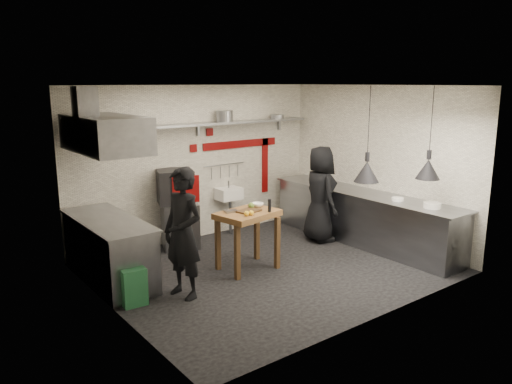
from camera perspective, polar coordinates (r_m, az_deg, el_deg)
floor at (r=7.89m, az=1.57°, el=-8.71°), size 5.00×5.00×0.00m
ceiling at (r=7.36m, az=1.70°, el=12.07°), size 5.00×5.00×0.00m
wall_back at (r=9.20m, az=-6.64°, el=3.32°), size 5.00×0.04×2.80m
wall_front at (r=6.06m, az=14.24°, el=-1.79°), size 5.00×0.04×2.80m
wall_left at (r=6.27m, az=-16.42°, el=-1.44°), size 0.04×4.20×2.80m
wall_right at (r=9.26m, az=13.76°, el=3.10°), size 0.04×4.20×2.80m
red_band_horiz at (r=9.66m, az=-1.76°, el=5.51°), size 1.70×0.02×0.14m
red_band_vert at (r=10.09m, az=1.03°, el=3.06°), size 0.14×0.02×1.10m
red_tile_a at (r=9.24m, az=-5.33°, el=6.83°), size 0.14×0.02×0.14m
red_tile_b at (r=9.09m, az=-7.17°, el=4.98°), size 0.14×0.02×0.14m
back_shelf at (r=8.96m, az=-6.16°, el=7.73°), size 4.60×0.34×0.04m
shelf_bracket_left at (r=8.29m, az=-18.04°, el=6.11°), size 0.04×0.06×0.24m
shelf_bracket_mid at (r=9.10m, az=-6.64°, el=7.16°), size 0.04×0.06×0.24m
shelf_bracket_right at (r=10.20m, az=2.64°, el=7.80°), size 0.04×0.06×0.24m
pan_far_left at (r=8.38m, az=-13.57°, el=7.57°), size 0.34×0.34×0.09m
pan_mid_left at (r=8.39m, az=-13.37°, el=7.52°), size 0.27×0.27×0.07m
stock_pot at (r=9.21m, az=-3.61°, el=8.65°), size 0.31×0.31×0.20m
pan_right at (r=9.96m, az=2.45°, el=8.61°), size 0.35×0.35×0.08m
oven_stand at (r=8.83m, az=-8.64°, el=-3.78°), size 0.75×0.72×0.80m
combi_oven at (r=8.70m, az=-9.24°, el=0.64°), size 0.74×0.72×0.58m
oven_door at (r=8.44m, az=-8.02°, el=0.31°), size 0.44×0.18×0.46m
oven_glass at (r=8.46m, az=-8.01°, el=0.34°), size 0.37×0.14×0.34m
hand_sink at (r=9.46m, az=-3.13°, el=-0.19°), size 0.46×0.34×0.22m
sink_tap at (r=9.42m, az=-3.14°, el=0.88°), size 0.03×0.03×0.14m
sink_drain at (r=9.53m, az=-2.96°, el=-2.81°), size 0.06×0.06×0.66m
utensil_rail at (r=9.47m, az=-3.65°, el=3.15°), size 0.90×0.02×0.02m
counter_right at (r=9.19m, az=12.08°, el=-2.95°), size 0.70×3.80×0.90m
counter_right_top at (r=9.08m, az=12.21°, el=-0.12°), size 0.76×3.90×0.03m
plate_stack at (r=8.23m, az=19.50°, el=-1.43°), size 0.32×0.32×0.09m
small_bowl_right at (r=8.57m, az=15.89°, el=-0.79°), size 0.21×0.21×0.05m
counter_left at (r=7.60m, az=-16.41°, el=-6.49°), size 0.70×1.90×0.90m
counter_left_top at (r=7.46m, az=-16.63°, el=-3.10°), size 0.76×2.00×0.03m
extractor_hood at (r=7.26m, az=-16.87°, el=6.39°), size 0.78×1.60×0.50m
hood_duct at (r=7.14m, az=-18.97°, el=9.39°), size 0.28×0.28×0.50m
green_bin at (r=6.82m, az=-13.94°, el=-10.35°), size 0.34×0.34×0.50m
prep_table at (r=7.73m, az=-0.97°, el=-5.55°), size 1.02×0.79×0.92m
cutting_board at (r=7.59m, az=-0.82°, el=-2.17°), size 0.40×0.33×0.02m
pepper_mill at (r=7.55m, az=1.56°, el=-1.57°), size 0.05×0.05×0.20m
lemon_a at (r=7.33m, az=-1.10°, el=-2.48°), size 0.10×0.10×0.08m
lemon_b at (r=7.38m, az=-0.54°, el=-2.40°), size 0.09×0.09×0.08m
veg_ball at (r=7.76m, az=-0.55°, el=-1.56°), size 0.10×0.10×0.10m
steel_tray at (r=7.57m, az=-2.89°, el=-2.20°), size 0.22×0.17×0.03m
bowl at (r=7.89m, az=0.18°, el=-1.47°), size 0.19×0.19×0.06m
heat_lamp_near at (r=7.79m, az=12.73°, el=6.41°), size 0.51×0.51×1.46m
heat_lamp_far at (r=7.94m, az=19.34°, el=6.36°), size 0.37×0.37×1.40m
chef_left at (r=6.71m, az=-8.35°, el=-4.71°), size 0.55×0.72×1.77m
chef_right at (r=9.08m, az=7.34°, el=-0.24°), size 0.77×0.97×1.74m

